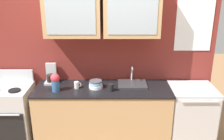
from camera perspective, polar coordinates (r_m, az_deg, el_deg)
The scene contains 10 objects.
back_wall_unit at distance 3.73m, azimuth -2.25°, elevation 6.26°, with size 3.34×0.43×2.53m.
counter at distance 3.84m, azimuth -2.27°, elevation -10.32°, with size 1.96×0.64×0.92m.
stove_range at distance 4.12m, azimuth -21.86°, elevation -9.56°, with size 0.62×0.62×1.10m.
sink_faucet at distance 3.73m, azimuth 4.35°, elevation -3.11°, with size 0.42×0.34×0.25m.
bowl_stack at distance 3.63m, azimuth -3.89°, elevation -3.23°, with size 0.20×0.20×0.11m.
vase at distance 3.57m, azimuth -12.87°, elevation -2.61°, with size 0.12×0.12×0.26m.
cup_near_sink at distance 3.52m, azimuth -0.40°, elevation -3.95°, with size 0.12×0.08×0.10m.
cup_near_bowls at distance 3.64m, azimuth -8.18°, elevation -3.37°, with size 0.10×0.07×0.10m.
dishwasher at distance 4.01m, azimuth 16.93°, elevation -9.88°, with size 0.64×0.63×0.92m.
coffee_maker at distance 3.90m, azimuth -13.77°, elevation -1.24°, with size 0.17×0.20×0.29m.
Camera 1 is at (0.14, -3.33, 2.38)m, focal length 40.62 mm.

